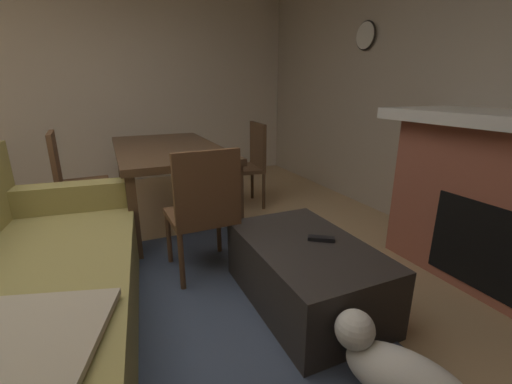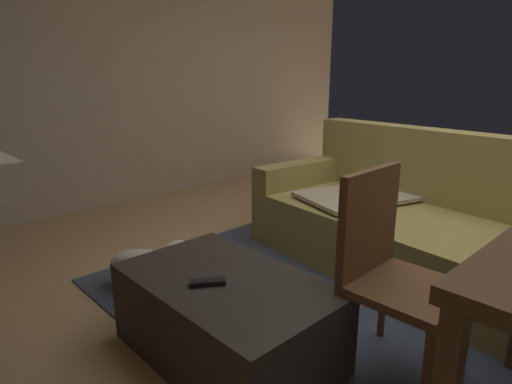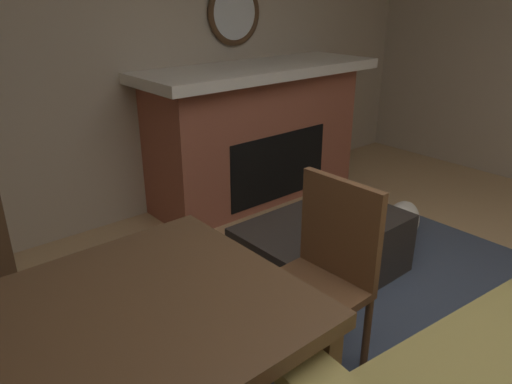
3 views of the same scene
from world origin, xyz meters
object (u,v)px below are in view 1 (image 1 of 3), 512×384
couch (3,307)px  dining_table (168,153)px  dining_chair_west (204,207)px  wall_clock (366,36)px  dining_chair_south (249,160)px  dining_chair_north (72,176)px  ottoman_coffee_table (305,273)px  small_dog (397,372)px  tv_remote (321,239)px

couch → dining_table: size_ratio=1.28×
dining_chair_west → wall_clock: bearing=-65.6°
dining_chair_south → dining_chair_north: (0.00, 1.76, 0.00)m
dining_chair_north → ottoman_coffee_table: bearing=-143.7°
dining_chair_west → small_dog: size_ratio=1.62×
couch → dining_chair_south: bearing=-49.4°
tv_remote → small_dog: 0.82m
tv_remote → dining_table: (1.86, 0.57, 0.25)m
tv_remote → dining_chair_south: size_ratio=0.17×
couch → dining_chair_north: (1.69, -0.21, 0.20)m
dining_table → wall_clock: size_ratio=6.26×
dining_chair_west → dining_table: bearing=0.1°
tv_remote → dining_chair_south: dining_chair_south is taller
tv_remote → dining_chair_west: 0.81m
dining_table → dining_chair_south: dining_chair_south is taller
tv_remote → wall_clock: (1.50, -1.50, 1.40)m
tv_remote → small_dog: bearing=-156.3°
ottoman_coffee_table → small_dog: bearing=176.5°
ottoman_coffee_table → dining_table: 1.97m
tv_remote → dining_chair_south: bearing=25.0°
dining_table → dining_chair_west: (-1.30, -0.00, -0.14)m
couch → wall_clock: bearing=-67.2°
dining_table → small_dog: bearing=-170.8°
dining_table → ottoman_coffee_table: bearing=-165.6°
wall_clock → dining_table: bearing=80.1°
couch → ottoman_coffee_table: 1.57m
dining_table → wall_clock: 2.40m
dining_chair_west → dining_chair_north: size_ratio=1.00×
ottoman_coffee_table → tv_remote: tv_remote is taller
ottoman_coffee_table → dining_table: (1.85, 0.48, 0.46)m
dining_chair_west → small_dog: bearing=-162.3°
couch → dining_chair_north: bearing=-6.9°
dining_chair_north → small_dog: 2.96m
ottoman_coffee_table → tv_remote: bearing=-95.6°
couch → small_dog: bearing=-122.0°
couch → small_dog: 1.79m
tv_remote → small_dog: (-0.77, 0.15, -0.23)m
small_dog → dining_chair_north: bearing=26.4°
couch → dining_table: couch is taller
small_dog → wall_clock: size_ratio=1.97×
dining_table → dining_chair_south: (-0.01, -0.88, -0.14)m
small_dog → tv_remote: bearing=-10.6°
dining_table → wall_clock: wall_clock is taller
dining_chair_north → wall_clock: size_ratio=3.20×
dining_chair_north → couch: bearing=173.1°
ottoman_coffee_table → dining_chair_north: 2.31m
couch → tv_remote: couch is taller
dining_chair_south → dining_chair_north: size_ratio=1.00×
ottoman_coffee_table → couch: bearing=84.1°
ottoman_coffee_table → dining_chair_south: 1.91m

